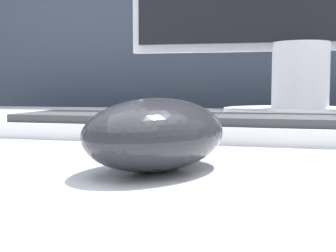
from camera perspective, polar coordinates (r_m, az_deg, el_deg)
name	(u,v)px	position (r m, az deg, el deg)	size (l,w,h in m)	color
partition_panel	(257,134)	(1.25, 10.76, -1.01)	(5.00, 0.03, 1.32)	#333D4C
computer_mouse_near	(156,134)	(0.29, -1.43, -0.99)	(0.11, 0.13, 0.05)	#232328
keyboard	(178,126)	(0.48, 1.26, -0.02)	(0.36, 0.13, 0.02)	silver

